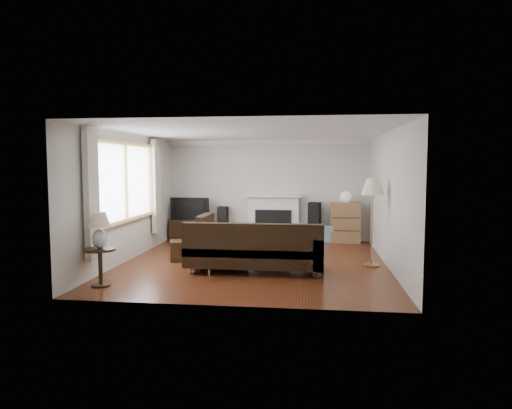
# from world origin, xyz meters

# --- Properties ---
(room) EXTENTS (5.10, 5.60, 2.54)m
(room) POSITION_xyz_m (0.00, 0.00, 1.25)
(room) COLOR #562613
(room) RESTS_ON ground
(window) EXTENTS (0.12, 2.74, 1.54)m
(window) POSITION_xyz_m (-2.45, -0.20, 1.55)
(window) COLOR olive
(window) RESTS_ON room
(curtain_near) EXTENTS (0.10, 0.35, 2.10)m
(curtain_near) POSITION_xyz_m (-2.40, -1.72, 1.40)
(curtain_near) COLOR beige
(curtain_near) RESTS_ON room
(curtain_far) EXTENTS (0.10, 0.35, 2.10)m
(curtain_far) POSITION_xyz_m (-2.40, 1.32, 1.40)
(curtain_far) COLOR beige
(curtain_far) RESTS_ON room
(fireplace) EXTENTS (1.40, 0.26, 1.15)m
(fireplace) POSITION_xyz_m (0.15, 2.64, 0.57)
(fireplace) COLOR white
(fireplace) RESTS_ON room
(tv_stand) EXTENTS (1.03, 0.46, 0.51)m
(tv_stand) POSITION_xyz_m (-1.91, 2.49, 0.26)
(tv_stand) COLOR black
(tv_stand) RESTS_ON ground
(television) EXTENTS (0.98, 0.13, 0.56)m
(television) POSITION_xyz_m (-1.91, 2.49, 0.79)
(television) COLOR black
(television) RESTS_ON tv_stand
(speaker_left) EXTENTS (0.24, 0.29, 0.84)m
(speaker_left) POSITION_xyz_m (-1.11, 2.55, 0.42)
(speaker_left) COLOR black
(speaker_left) RESTS_ON ground
(speaker_right) EXTENTS (0.33, 0.37, 0.97)m
(speaker_right) POSITION_xyz_m (1.16, 2.53, 0.49)
(speaker_right) COLOR black
(speaker_right) RESTS_ON ground
(bookshelf) EXTENTS (0.71, 0.34, 0.98)m
(bookshelf) POSITION_xyz_m (1.91, 2.53, 0.49)
(bookshelf) COLOR olive
(bookshelf) RESTS_ON ground
(globe_lamp) EXTENTS (0.27, 0.27, 0.27)m
(globe_lamp) POSITION_xyz_m (1.91, 2.53, 1.11)
(globe_lamp) COLOR white
(globe_lamp) RESTS_ON bookshelf
(sectional_sofa) EXTENTS (2.60, 1.90, 0.84)m
(sectional_sofa) POSITION_xyz_m (0.10, -0.71, 0.42)
(sectional_sofa) COLOR black
(sectional_sofa) RESTS_ON ground
(coffee_table) EXTENTS (1.11, 0.81, 0.39)m
(coffee_table) POSITION_xyz_m (0.18, 0.75, 0.19)
(coffee_table) COLOR #8A6242
(coffee_table) RESTS_ON ground
(footstool) EXTENTS (0.58, 0.58, 0.39)m
(footstool) POSITION_xyz_m (-1.45, 0.06, 0.19)
(footstool) COLOR black
(footstool) RESTS_ON ground
(floor_lamp) EXTENTS (0.53, 0.53, 1.63)m
(floor_lamp) POSITION_xyz_m (2.21, -0.03, 0.82)
(floor_lamp) COLOR #AF783C
(floor_lamp) RESTS_ON ground
(side_table) EXTENTS (0.47, 0.47, 0.59)m
(side_table) POSITION_xyz_m (-2.15, -1.99, 0.30)
(side_table) COLOR black
(side_table) RESTS_ON ground
(table_lamp) EXTENTS (0.34, 0.34, 0.55)m
(table_lamp) POSITION_xyz_m (-2.15, -1.99, 0.87)
(table_lamp) COLOR silver
(table_lamp) RESTS_ON side_table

